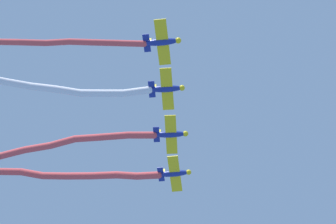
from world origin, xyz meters
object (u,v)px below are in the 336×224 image
object	(u,v)px
airplane_lead	(162,42)
airplane_left_wing	(167,89)
airplane_right_wing	(171,134)
airplane_slot	(175,173)

from	to	relation	value
airplane_lead	airplane_left_wing	bearing A→B (deg)	91.37
airplane_right_wing	airplane_slot	world-z (taller)	airplane_slot
airplane_left_wing	airplane_slot	xyz separation A→B (m)	(-12.37, 3.83, 0.00)
airplane_left_wing	airplane_right_wing	xyz separation A→B (m)	(-6.19, 1.92, -0.30)
airplane_right_wing	airplane_slot	bearing A→B (deg)	88.21
airplane_lead	airplane_slot	bearing A→B (deg)	91.37
airplane_left_wing	airplane_right_wing	size ratio (longest dim) A/B	1.00
airplane_right_wing	airplane_slot	distance (m)	6.48
airplane_slot	airplane_right_wing	bearing A→B (deg)	-88.11
airplane_lead	airplane_right_wing	world-z (taller)	same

